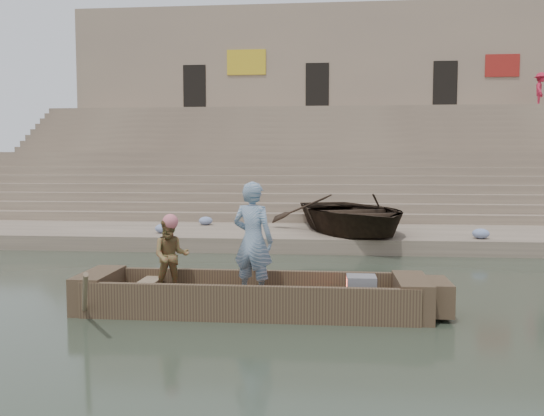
# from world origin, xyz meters

# --- Properties ---
(ground) EXTENTS (120.00, 120.00, 0.00)m
(ground) POSITION_xyz_m (0.00, 0.00, 0.00)
(ground) COLOR #2A3629
(ground) RESTS_ON ground
(lower_landing) EXTENTS (32.00, 4.00, 0.40)m
(lower_landing) POSITION_xyz_m (0.00, 8.00, 0.20)
(lower_landing) COLOR gray
(lower_landing) RESTS_ON ground
(mid_landing) EXTENTS (32.00, 3.00, 2.80)m
(mid_landing) POSITION_xyz_m (0.00, 15.50, 1.40)
(mid_landing) COLOR gray
(mid_landing) RESTS_ON ground
(upper_landing) EXTENTS (32.00, 3.00, 5.20)m
(upper_landing) POSITION_xyz_m (0.00, 22.50, 2.60)
(upper_landing) COLOR gray
(upper_landing) RESTS_ON ground
(ghat_steps) EXTENTS (32.00, 11.00, 5.20)m
(ghat_steps) POSITION_xyz_m (0.00, 17.19, 1.80)
(ghat_steps) COLOR gray
(ghat_steps) RESTS_ON ground
(building_wall) EXTENTS (32.00, 5.07, 11.20)m
(building_wall) POSITION_xyz_m (0.00, 26.50, 5.60)
(building_wall) COLOR gray
(building_wall) RESTS_ON ground
(main_rowboat) EXTENTS (5.00, 1.30, 0.22)m
(main_rowboat) POSITION_xyz_m (-2.59, 0.20, 0.11)
(main_rowboat) COLOR brown
(main_rowboat) RESTS_ON ground
(rowboat_trim) EXTENTS (6.04, 2.63, 1.94)m
(rowboat_trim) POSITION_xyz_m (-2.37, 0.20, 0.31)
(rowboat_trim) COLOR brown
(rowboat_trim) RESTS_ON ground
(standing_man) EXTENTS (0.80, 0.66, 1.89)m
(standing_man) POSITION_xyz_m (-2.55, 0.19, 1.16)
(standing_man) COLOR navy
(standing_man) RESTS_ON main_rowboat
(rowing_man) EXTENTS (0.71, 0.61, 1.27)m
(rowing_man) POSITION_xyz_m (-3.96, 0.40, 0.85)
(rowing_man) COLOR #2B8237
(rowing_man) RESTS_ON main_rowboat
(television) EXTENTS (0.46, 0.42, 0.40)m
(television) POSITION_xyz_m (-0.84, 0.20, 0.42)
(television) COLOR slate
(television) RESTS_ON main_rowboat
(beached_rowboat) EXTENTS (5.34, 6.29, 1.11)m
(beached_rowboat) POSITION_xyz_m (-0.71, 7.60, 0.95)
(beached_rowboat) COLOR #2D2116
(beached_rowboat) RESTS_ON lower_landing
(pedestrian) EXTENTS (1.04, 1.31, 1.78)m
(pedestrian) POSITION_xyz_m (9.53, 22.47, 6.09)
(pedestrian) COLOR #BC1F3B
(pedestrian) RESTS_ON upper_landing
(cloth_bundles) EXTENTS (15.23, 2.96, 0.26)m
(cloth_bundles) POSITION_xyz_m (1.05, 7.51, 0.53)
(cloth_bundles) COLOR #3F5999
(cloth_bundles) RESTS_ON lower_landing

